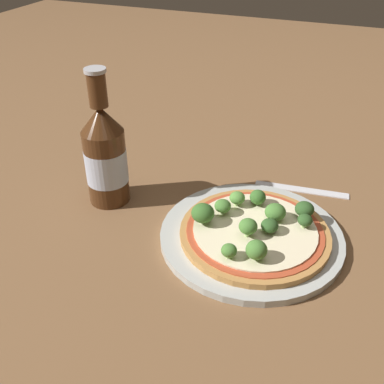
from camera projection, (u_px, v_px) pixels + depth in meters
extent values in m
plane|color=brown|center=(250.00, 241.00, 0.70)|extent=(3.00, 3.00, 0.00)
cylinder|color=#B2B7B2|center=(254.00, 236.00, 0.70)|extent=(0.28, 0.28, 0.01)
cylinder|color=#B77F42|center=(255.00, 233.00, 0.69)|extent=(0.23, 0.23, 0.01)
cylinder|color=#B74728|center=(255.00, 230.00, 0.69)|extent=(0.21, 0.21, 0.00)
cylinder|color=beige|center=(255.00, 229.00, 0.69)|extent=(0.19, 0.19, 0.00)
cylinder|color=#89A866|center=(237.00, 203.00, 0.73)|extent=(0.01, 0.01, 0.01)
ellipsoid|color=#568E3D|center=(237.00, 198.00, 0.73)|extent=(0.03, 0.03, 0.02)
cylinder|color=#89A866|center=(229.00, 255.00, 0.63)|extent=(0.01, 0.01, 0.01)
ellipsoid|color=#477A33|center=(229.00, 250.00, 0.62)|extent=(0.02, 0.02, 0.02)
cylinder|color=#89A866|center=(275.00, 217.00, 0.70)|extent=(0.01, 0.01, 0.01)
ellipsoid|color=#477A33|center=(275.00, 212.00, 0.70)|extent=(0.03, 0.03, 0.03)
cylinder|color=#89A866|center=(304.00, 225.00, 0.69)|extent=(0.01, 0.01, 0.01)
ellipsoid|color=#2D5123|center=(305.00, 220.00, 0.68)|extent=(0.02, 0.02, 0.02)
cylinder|color=#89A866|center=(203.00, 220.00, 0.69)|extent=(0.01, 0.01, 0.01)
ellipsoid|color=#386628|center=(203.00, 213.00, 0.69)|extent=(0.04, 0.04, 0.03)
cylinder|color=#89A866|center=(256.00, 256.00, 0.63)|extent=(0.01, 0.01, 0.01)
ellipsoid|color=#477A33|center=(257.00, 250.00, 0.62)|extent=(0.03, 0.03, 0.03)
cylinder|color=#89A866|center=(268.00, 232.00, 0.67)|extent=(0.01, 0.01, 0.01)
ellipsoid|color=#2D5123|center=(269.00, 227.00, 0.67)|extent=(0.03, 0.03, 0.02)
cylinder|color=#89A866|center=(245.00, 232.00, 0.67)|extent=(0.01, 0.01, 0.01)
ellipsoid|color=#477A33|center=(246.00, 226.00, 0.66)|extent=(0.03, 0.03, 0.02)
cylinder|color=#89A866|center=(304.00, 214.00, 0.71)|extent=(0.01, 0.01, 0.01)
ellipsoid|color=#2D5123|center=(305.00, 209.00, 0.71)|extent=(0.03, 0.03, 0.02)
cylinder|color=#89A866|center=(222.00, 211.00, 0.71)|extent=(0.01, 0.01, 0.01)
ellipsoid|color=#477A33|center=(223.00, 206.00, 0.71)|extent=(0.03, 0.03, 0.02)
cylinder|color=#89A866|center=(257.00, 202.00, 0.74)|extent=(0.01, 0.01, 0.01)
ellipsoid|color=#386628|center=(258.00, 197.00, 0.73)|extent=(0.03, 0.03, 0.02)
cylinder|color=#472814|center=(107.00, 167.00, 0.76)|extent=(0.07, 0.07, 0.13)
cylinder|color=#B2BCD1|center=(106.00, 165.00, 0.76)|extent=(0.07, 0.07, 0.06)
cone|color=#472814|center=(101.00, 119.00, 0.71)|extent=(0.07, 0.07, 0.04)
cylinder|color=#472814|center=(97.00, 90.00, 0.69)|extent=(0.03, 0.03, 0.05)
cylinder|color=#B2B2B7|center=(95.00, 70.00, 0.67)|extent=(0.03, 0.03, 0.01)
cube|color=silver|center=(301.00, 189.00, 0.82)|extent=(0.03, 0.17, 0.00)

